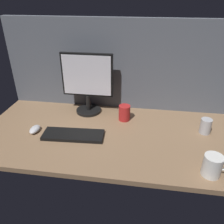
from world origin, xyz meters
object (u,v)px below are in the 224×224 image
at_px(monitor, 87,82).
at_px(mug_steel, 206,126).
at_px(keyboard, 73,135).
at_px(mug_ceramic_white, 213,166).
at_px(mug_red_plastic, 124,113).
at_px(mouse, 35,129).

relative_size(monitor, mug_steel, 4.43).
xyz_separation_m(keyboard, mug_ceramic_white, (0.76, -0.21, 0.05)).
xyz_separation_m(mug_steel, mug_red_plastic, (-0.51, 0.09, 0.00)).
bearing_deg(monitor, keyboard, -92.90).
bearing_deg(keyboard, mug_steel, 8.00).
height_order(mouse, mug_red_plastic, mug_red_plastic).
distance_m(mug_steel, mug_ceramic_white, 0.38).
distance_m(monitor, mug_steel, 0.82).
distance_m(keyboard, mug_steel, 0.82).
bearing_deg(mug_ceramic_white, mouse, 167.18).
distance_m(mug_ceramic_white, mug_red_plastic, 0.66).
distance_m(mouse, mug_steel, 1.07).
bearing_deg(keyboard, mug_red_plastic, 37.52).
relative_size(monitor, mug_ceramic_white, 3.38).
relative_size(keyboard, mug_red_plastic, 3.48).
bearing_deg(mug_red_plastic, monitor, 162.50).
relative_size(mouse, mug_ceramic_white, 0.76).
bearing_deg(mug_ceramic_white, keyboard, 164.13).
relative_size(monitor, mouse, 4.46).
xyz_separation_m(mug_steel, mug_ceramic_white, (-0.05, -0.38, 0.01)).
xyz_separation_m(keyboard, mug_steel, (0.80, 0.16, 0.04)).
distance_m(mouse, mug_ceramic_white, 1.04).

